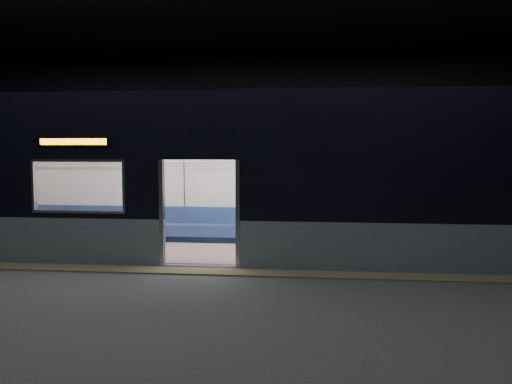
# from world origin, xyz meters

# --- Properties ---
(station_floor) EXTENTS (24.00, 14.00, 0.01)m
(station_floor) POSITION_xyz_m (0.00, 0.00, -0.01)
(station_floor) COLOR #47494C
(station_floor) RESTS_ON ground
(station_envelope) EXTENTS (24.00, 14.00, 5.00)m
(station_envelope) POSITION_xyz_m (0.00, 0.00, 3.66)
(station_envelope) COLOR black
(station_envelope) RESTS_ON station_floor
(tactile_strip) EXTENTS (22.80, 0.50, 0.03)m
(tactile_strip) POSITION_xyz_m (0.00, 0.55, 0.01)
(tactile_strip) COLOR #8C7F59
(tactile_strip) RESTS_ON station_floor
(metro_car) EXTENTS (18.00, 3.04, 3.35)m
(metro_car) POSITION_xyz_m (-0.00, 2.54, 1.85)
(metro_car) COLOR gray
(metro_car) RESTS_ON station_floor
(passenger) EXTENTS (0.36, 0.63, 1.29)m
(passenger) POSITION_xyz_m (4.15, 3.55, 0.76)
(passenger) COLOR black
(passenger) RESTS_ON metro_car
(handbag) EXTENTS (0.32, 0.29, 0.14)m
(handbag) POSITION_xyz_m (4.11, 3.34, 0.66)
(handbag) COLOR black
(handbag) RESTS_ON passenger
(transit_map) EXTENTS (1.01, 0.03, 0.66)m
(transit_map) POSITION_xyz_m (2.77, 3.85, 1.48)
(transit_map) COLOR white
(transit_map) RESTS_ON metro_car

